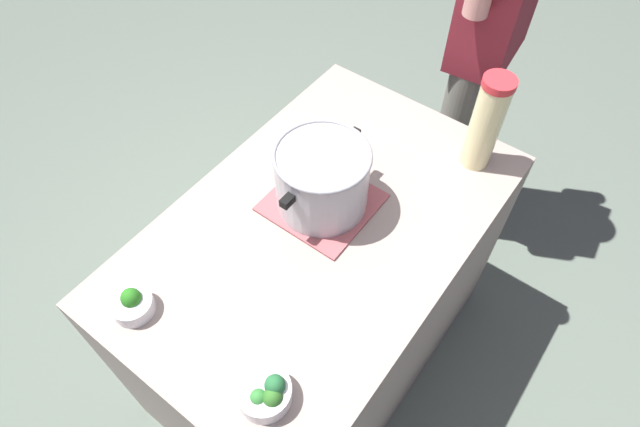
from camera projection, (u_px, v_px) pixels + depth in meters
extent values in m
plane|color=slate|center=(320.00, 347.00, 2.25)|extent=(8.00, 8.00, 0.00)
cube|color=gray|center=(320.00, 297.00, 1.90)|extent=(1.24, 0.79, 0.89)
cube|color=#A85558|center=(322.00, 202.00, 1.59)|extent=(0.29, 0.30, 0.01)
cylinder|color=#B7B7BC|center=(322.00, 180.00, 1.50)|extent=(0.26, 0.26, 0.20)
torus|color=#99999E|center=(322.00, 155.00, 1.42)|extent=(0.27, 0.27, 0.01)
cube|color=black|center=(287.00, 201.00, 1.39)|extent=(0.04, 0.02, 0.02)
cube|color=black|center=(354.00, 135.00, 1.53)|extent=(0.04, 0.02, 0.02)
cylinder|color=#F4E9A4|center=(485.00, 126.00, 1.57)|extent=(0.09, 0.09, 0.30)
cylinder|color=red|center=(500.00, 83.00, 1.45)|extent=(0.10, 0.10, 0.02)
ellipsoid|color=yellow|center=(490.00, 116.00, 1.56)|extent=(0.04, 0.04, 0.01)
cylinder|color=silver|center=(133.00, 306.00, 1.36)|extent=(0.11, 0.11, 0.04)
ellipsoid|color=#3B6A1A|center=(131.00, 300.00, 1.35)|extent=(0.04, 0.04, 0.04)
ellipsoid|color=#29771E|center=(131.00, 298.00, 1.35)|extent=(0.05, 0.05, 0.06)
cylinder|color=silver|center=(264.00, 393.00, 1.22)|extent=(0.13, 0.13, 0.05)
ellipsoid|color=#357F36|center=(258.00, 398.00, 1.20)|extent=(0.04, 0.04, 0.05)
ellipsoid|color=#326D26|center=(273.00, 398.00, 1.19)|extent=(0.05, 0.05, 0.05)
ellipsoid|color=#266736|center=(275.00, 385.00, 1.20)|extent=(0.05, 0.05, 0.06)
cylinder|color=gray|center=(447.00, 155.00, 2.29)|extent=(0.14, 0.14, 0.91)
cylinder|color=gray|center=(469.00, 129.00, 2.39)|extent=(0.14, 0.14, 0.91)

